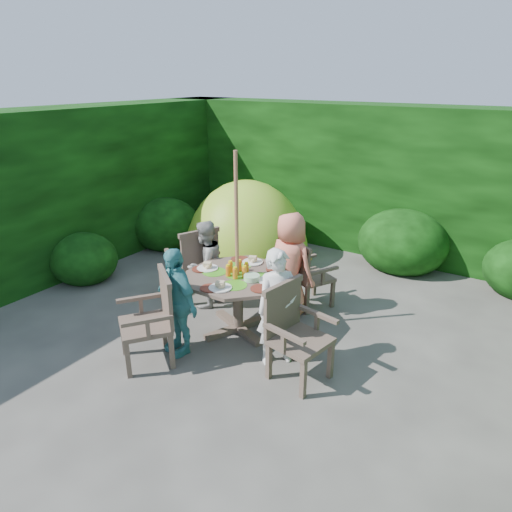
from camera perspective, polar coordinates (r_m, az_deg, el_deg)
The scene contains 13 objects.
ground at distance 5.36m, azimuth 0.35°, elevation -11.66°, with size 60.00×60.00×0.00m, color #45423E.
hedge_enclosure at distance 5.89m, azimuth 7.49°, elevation 4.77°, with size 9.00×9.00×2.50m.
patio_table at distance 5.46m, azimuth -2.28°, elevation -3.49°, with size 1.67×1.67×0.89m.
parasol_pole at distance 5.28m, azimuth -2.39°, elevation 1.18°, with size 0.04×0.04×2.20m, color #955E3B.
garden_chair_right at distance 4.72m, azimuth 4.79°, elevation -9.36°, with size 0.62×0.67×0.97m.
garden_chair_left at distance 6.37m, azimuth -7.59°, elevation -0.76°, with size 0.72×0.76×1.00m.
garden_chair_back at distance 6.13m, azimuth 6.38°, elevation -2.18°, with size 0.70×0.67×0.90m.
garden_chair_front at distance 5.06m, azimuth -12.79°, elevation -7.55°, with size 0.78×0.76×0.98m.
child_right at distance 4.86m, azimuth 2.79°, elevation -6.48°, with size 0.48×0.31×1.31m, color white.
child_left at distance 6.10m, azimuth -6.35°, elevation -1.06°, with size 0.58×0.45×1.20m, color #9D9C98.
child_back at distance 5.86m, azimuth 4.29°, elevation -1.07°, with size 0.67×0.44×1.37m, color #FA8167.
child_front at distance 5.12m, azimuth -9.92°, elevation -5.60°, with size 0.73×0.31×1.25m, color teal.
dome_tent at distance 8.03m, azimuth -1.25°, elevation 0.17°, with size 2.30×2.30×2.63m.
Camera 1 is at (2.43, -3.76, 2.95)m, focal length 32.00 mm.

